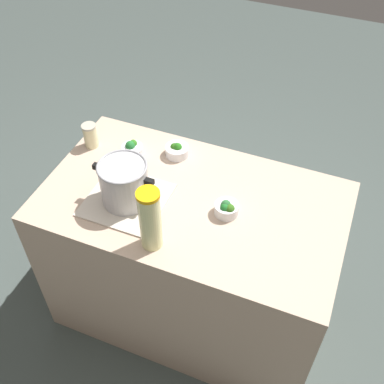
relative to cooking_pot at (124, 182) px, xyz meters
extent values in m
plane|color=#45504D|center=(-0.27, -0.11, -1.00)|extent=(8.00, 8.00, 0.00)
cube|color=#C3A68E|center=(-0.27, -0.11, -0.55)|extent=(1.35, 0.78, 0.88)
cube|color=beige|center=(0.00, 0.00, -0.11)|extent=(0.34, 0.34, 0.01)
cylinder|color=#B7B7BC|center=(0.00, 0.00, -0.01)|extent=(0.21, 0.21, 0.20)
torus|color=#99999E|center=(0.00, 0.00, 0.09)|extent=(0.21, 0.21, 0.01)
cube|color=black|center=(-0.12, 0.00, 0.05)|extent=(0.04, 0.02, 0.02)
cube|color=black|center=(0.12, 0.00, 0.05)|extent=(0.04, 0.02, 0.02)
cylinder|color=beige|center=(-0.21, 0.17, 0.03)|extent=(0.09, 0.09, 0.28)
cylinder|color=#F0AB0A|center=(-0.21, 0.17, 0.17)|extent=(0.09, 0.09, 0.02)
ellipsoid|color=yellow|center=(-0.19, 0.17, 0.05)|extent=(0.04, 0.04, 0.01)
cylinder|color=beige|center=(0.33, -0.27, -0.06)|extent=(0.07, 0.07, 0.11)
cylinder|color=#B2AD99|center=(0.33, -0.27, 0.01)|extent=(0.07, 0.07, 0.01)
cylinder|color=silver|center=(-0.43, -0.10, -0.09)|extent=(0.11, 0.11, 0.05)
ellipsoid|color=#33661B|center=(-0.45, -0.08, -0.07)|extent=(0.04, 0.04, 0.05)
ellipsoid|color=#2B6934|center=(-0.43, -0.09, -0.06)|extent=(0.04, 0.04, 0.05)
ellipsoid|color=#21732B|center=(-0.43, -0.08, -0.06)|extent=(0.04, 0.04, 0.05)
cylinder|color=silver|center=(0.12, -0.29, -0.09)|extent=(0.10, 0.10, 0.05)
ellipsoid|color=#226D2D|center=(0.13, -0.29, -0.06)|extent=(0.05, 0.05, 0.05)
ellipsoid|color=#30761F|center=(0.12, -0.31, -0.06)|extent=(0.04, 0.04, 0.04)
cylinder|color=silver|center=(-0.09, -0.37, -0.09)|extent=(0.11, 0.11, 0.05)
ellipsoid|color=#2F6C1A|center=(-0.07, -0.36, -0.07)|extent=(0.04, 0.04, 0.04)
ellipsoid|color=#34642F|center=(-0.08, -0.37, -0.07)|extent=(0.04, 0.04, 0.05)
ellipsoid|color=#276F1B|center=(-0.09, -0.36, -0.06)|extent=(0.04, 0.04, 0.05)
camera|label=1|loc=(-0.81, 1.22, 1.42)|focal=44.36mm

